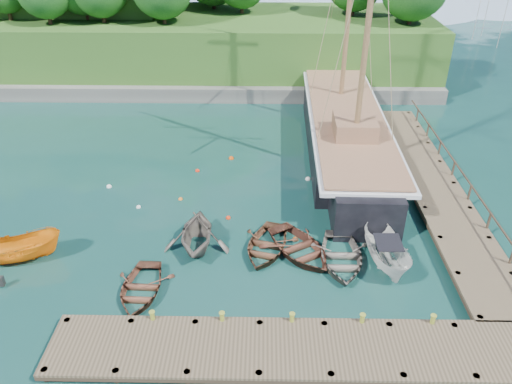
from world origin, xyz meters
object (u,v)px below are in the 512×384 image
at_px(schooner, 345,135).
at_px(cabin_boat_white, 385,265).
at_px(rowboat_3, 340,262).
at_px(rowboat_4, 299,254).
at_px(rowboat_0, 141,293).
at_px(rowboat_1, 198,247).
at_px(motorboat_orange, 22,260).
at_px(rowboat_2, 266,251).

bearing_deg(schooner, cabin_boat_white, -87.27).
height_order(rowboat_3, rowboat_4, rowboat_4).
bearing_deg(rowboat_0, rowboat_1, 60.52).
distance_m(cabin_boat_white, schooner, 13.32).
xyz_separation_m(rowboat_1, motorboat_orange, (-8.97, -1.32, 0.00)).
distance_m(rowboat_4, cabin_boat_white, 4.42).
height_order(rowboat_2, rowboat_3, rowboat_3).
bearing_deg(rowboat_4, rowboat_2, 140.77).
bearing_deg(rowboat_3, rowboat_1, 172.35).
height_order(rowboat_1, motorboat_orange, rowboat_1).
relative_size(rowboat_2, cabin_boat_white, 0.93).
xyz_separation_m(rowboat_0, cabin_boat_white, (12.08, 2.36, 0.00)).
relative_size(cabin_boat_white, schooner, 0.15).
height_order(rowboat_3, motorboat_orange, motorboat_orange).
bearing_deg(motorboat_orange, cabin_boat_white, -108.69).
relative_size(motorboat_orange, cabin_boat_white, 0.94).
xyz_separation_m(rowboat_2, cabin_boat_white, (6.11, -1.06, 0.00)).
bearing_deg(motorboat_orange, schooner, -72.97).
xyz_separation_m(rowboat_3, rowboat_4, (-2.08, 0.69, 0.00)).
xyz_separation_m(rowboat_4, motorboat_orange, (-14.43, -0.82, 0.00)).
relative_size(rowboat_1, schooner, 0.14).
relative_size(rowboat_3, motorboat_orange, 1.05).
relative_size(rowboat_4, schooner, 0.16).
relative_size(rowboat_0, rowboat_4, 0.87).
distance_m(rowboat_4, schooner, 13.13).
relative_size(rowboat_4, motorboat_orange, 1.07).
distance_m(rowboat_1, rowboat_4, 5.49).
distance_m(rowboat_1, rowboat_3, 7.64).
distance_m(rowboat_0, rowboat_1, 4.32).
bearing_deg(schooner, rowboat_4, -106.56).
distance_m(motorboat_orange, schooner, 22.75).
height_order(rowboat_1, rowboat_3, rowboat_1).
xyz_separation_m(motorboat_orange, schooner, (18.44, 13.27, 1.20)).
height_order(motorboat_orange, cabin_boat_white, cabin_boat_white).
xyz_separation_m(rowboat_0, rowboat_2, (5.97, 3.42, 0.00)).
height_order(rowboat_0, schooner, schooner).
relative_size(rowboat_3, rowboat_4, 0.99).
distance_m(rowboat_0, cabin_boat_white, 12.31).
bearing_deg(rowboat_1, motorboat_orange, -172.92).
bearing_deg(schooner, rowboat_1, -127.13).
height_order(rowboat_2, rowboat_4, rowboat_4).
bearing_deg(rowboat_4, rowboat_0, 170.86).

